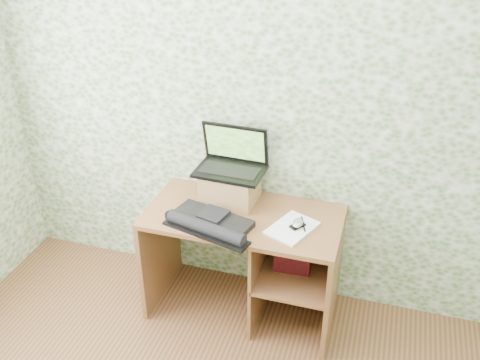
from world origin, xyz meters
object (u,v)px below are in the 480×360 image
(riser, at_px, (230,186))
(laptop, at_px, (232,160))
(keyboard, at_px, (210,223))
(notepad, at_px, (292,228))
(desk, at_px, (256,250))

(riser, height_order, laptop, laptop)
(keyboard, height_order, notepad, keyboard)
(riser, xyz_separation_m, notepad, (0.45, -0.21, -0.09))
(desk, relative_size, keyboard, 2.14)
(desk, distance_m, laptop, 0.59)
(riser, relative_size, laptop, 0.77)
(desk, xyz_separation_m, riser, (-0.21, 0.12, 0.37))
(laptop, bearing_deg, keyboard, -91.24)
(riser, bearing_deg, desk, -29.09)
(desk, distance_m, keyboard, 0.43)
(desk, bearing_deg, keyboard, -138.16)
(riser, height_order, keyboard, riser)
(desk, xyz_separation_m, keyboard, (-0.23, -0.21, 0.30))
(notepad, bearing_deg, laptop, 173.24)
(laptop, xyz_separation_m, keyboard, (-0.02, -0.37, -0.24))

